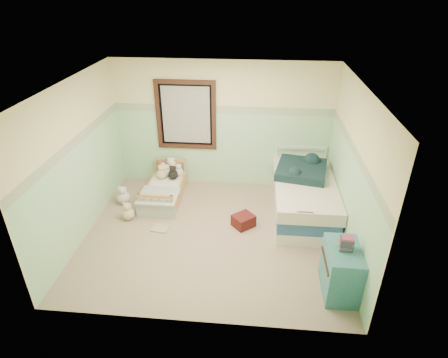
# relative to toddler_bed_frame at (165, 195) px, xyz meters

# --- Properties ---
(floor) EXTENTS (4.20, 3.60, 0.02)m
(floor) POSITION_rel_toddler_bed_frame_xyz_m (1.06, -1.05, -0.09)
(floor) COLOR gray
(floor) RESTS_ON ground
(ceiling) EXTENTS (4.20, 3.60, 0.02)m
(ceiling) POSITION_rel_toddler_bed_frame_xyz_m (1.06, -1.05, 2.43)
(ceiling) COLOR silver
(ceiling) RESTS_ON wall_back
(wall_back) EXTENTS (4.20, 0.04, 2.50)m
(wall_back) POSITION_rel_toddler_bed_frame_xyz_m (1.06, 0.75, 1.17)
(wall_back) COLOR beige
(wall_back) RESTS_ON floor
(wall_front) EXTENTS (4.20, 0.04, 2.50)m
(wall_front) POSITION_rel_toddler_bed_frame_xyz_m (1.06, -2.85, 1.17)
(wall_front) COLOR beige
(wall_front) RESTS_ON floor
(wall_left) EXTENTS (0.04, 3.60, 2.50)m
(wall_left) POSITION_rel_toddler_bed_frame_xyz_m (-1.04, -1.05, 1.17)
(wall_left) COLOR beige
(wall_left) RESTS_ON floor
(wall_right) EXTENTS (0.04, 3.60, 2.50)m
(wall_right) POSITION_rel_toddler_bed_frame_xyz_m (3.16, -1.05, 1.17)
(wall_right) COLOR beige
(wall_right) RESTS_ON floor
(wainscot_mint) EXTENTS (4.20, 0.01, 1.50)m
(wainscot_mint) POSITION_rel_toddler_bed_frame_xyz_m (1.06, 0.74, 0.67)
(wainscot_mint) COLOR #9CCCA6
(wainscot_mint) RESTS_ON floor
(border_strip) EXTENTS (4.20, 0.01, 0.15)m
(border_strip) POSITION_rel_toddler_bed_frame_xyz_m (1.06, 0.74, 1.49)
(border_strip) COLOR #4C6E54
(border_strip) RESTS_ON wall_back
(window_frame) EXTENTS (1.16, 0.06, 1.36)m
(window_frame) POSITION_rel_toddler_bed_frame_xyz_m (0.36, 0.71, 1.37)
(window_frame) COLOR black
(window_frame) RESTS_ON wall_back
(window_blinds) EXTENTS (0.92, 0.01, 1.12)m
(window_blinds) POSITION_rel_toddler_bed_frame_xyz_m (0.36, 0.72, 1.37)
(window_blinds) COLOR #B8B9B0
(window_blinds) RESTS_ON window_frame
(toddler_bed_frame) EXTENTS (0.64, 1.29, 0.17)m
(toddler_bed_frame) POSITION_rel_toddler_bed_frame_xyz_m (0.00, 0.00, 0.00)
(toddler_bed_frame) COLOR #B58342
(toddler_bed_frame) RESTS_ON floor
(toddler_mattress) EXTENTS (0.59, 1.23, 0.12)m
(toddler_mattress) POSITION_rel_toddler_bed_frame_xyz_m (0.00, 0.00, 0.14)
(toddler_mattress) COLOR white
(toddler_mattress) RESTS_ON toddler_bed_frame
(patchwork_quilt) EXTENTS (0.70, 0.64, 0.03)m
(patchwork_quilt) POSITION_rel_toddler_bed_frame_xyz_m (0.00, -0.40, 0.22)
(patchwork_quilt) COLOR #7592C1
(patchwork_quilt) RESTS_ON toddler_mattress
(plush_bed_brown) EXTENTS (0.20, 0.20, 0.20)m
(plush_bed_brown) POSITION_rel_toddler_bed_frame_xyz_m (-0.15, 0.50, 0.30)
(plush_bed_brown) COLOR brown
(plush_bed_brown) RESTS_ON toddler_mattress
(plush_bed_white) EXTENTS (0.24, 0.24, 0.24)m
(plush_bed_white) POSITION_rel_toddler_bed_frame_xyz_m (0.05, 0.50, 0.32)
(plush_bed_white) COLOR silver
(plush_bed_white) RESTS_ON toddler_mattress
(plush_bed_tan) EXTENTS (0.20, 0.20, 0.20)m
(plush_bed_tan) POSITION_rel_toddler_bed_frame_xyz_m (-0.10, 0.28, 0.30)
(plush_bed_tan) COLOR beige
(plush_bed_tan) RESTS_ON toddler_mattress
(plush_bed_dark) EXTENTS (0.19, 0.19, 0.19)m
(plush_bed_dark) POSITION_rel_toddler_bed_frame_xyz_m (0.13, 0.28, 0.30)
(plush_bed_dark) COLOR black
(plush_bed_dark) RESTS_ON toddler_mattress
(plush_floor_cream) EXTENTS (0.24, 0.24, 0.24)m
(plush_floor_cream) POSITION_rel_toddler_bed_frame_xyz_m (-0.72, -0.24, 0.04)
(plush_floor_cream) COLOR silver
(plush_floor_cream) RESTS_ON floor
(plush_floor_tan) EXTENTS (0.23, 0.23, 0.23)m
(plush_floor_tan) POSITION_rel_toddler_bed_frame_xyz_m (-0.47, -0.75, 0.03)
(plush_floor_tan) COLOR beige
(plush_floor_tan) RESTS_ON floor
(twin_bed_frame) EXTENTS (1.00, 2.01, 0.22)m
(twin_bed_frame) POSITION_rel_toddler_bed_frame_xyz_m (2.61, -0.26, 0.03)
(twin_bed_frame) COLOR silver
(twin_bed_frame) RESTS_ON floor
(twin_boxspring) EXTENTS (1.00, 2.01, 0.22)m
(twin_boxspring) POSITION_rel_toddler_bed_frame_xyz_m (2.61, -0.26, 0.25)
(twin_boxspring) COLOR navy
(twin_boxspring) RESTS_ON twin_bed_frame
(twin_mattress) EXTENTS (1.04, 2.05, 0.22)m
(twin_mattress) POSITION_rel_toddler_bed_frame_xyz_m (2.61, -0.26, 0.47)
(twin_mattress) COLOR silver
(twin_mattress) RESTS_ON twin_boxspring
(teal_blanket) EXTENTS (1.01, 1.05, 0.14)m
(teal_blanket) POSITION_rel_toddler_bed_frame_xyz_m (2.56, 0.04, 0.65)
(teal_blanket) COLOR black
(teal_blanket) RESTS_ON twin_mattress
(dresser) EXTENTS (0.44, 0.71, 0.71)m
(dresser) POSITION_rel_toddler_bed_frame_xyz_m (2.93, -2.14, 0.27)
(dresser) COLOR #2E6768
(dresser) RESTS_ON floor
(book_stack) EXTENTS (0.18, 0.14, 0.17)m
(book_stack) POSITION_rel_toddler_bed_frame_xyz_m (2.93, -2.13, 0.71)
(book_stack) COLOR #452625
(book_stack) RESTS_ON dresser
(red_pillow) EXTENTS (0.45, 0.44, 0.21)m
(red_pillow) POSITION_rel_toddler_bed_frame_xyz_m (1.56, -0.76, 0.02)
(red_pillow) COLOR maroon
(red_pillow) RESTS_ON floor
(floor_book) EXTENTS (0.30, 0.25, 0.03)m
(floor_book) POSITION_rel_toddler_bed_frame_xyz_m (0.16, -0.99, -0.07)
(floor_book) COLOR gold
(floor_book) RESTS_ON floor
(extra_plush_0) EXTENTS (0.22, 0.22, 0.22)m
(extra_plush_0) POSITION_rel_toddler_bed_frame_xyz_m (-0.01, 0.52, 0.31)
(extra_plush_0) COLOR brown
(extra_plush_0) RESTS_ON toddler_mattress
(extra_plush_1) EXTENTS (0.21, 0.21, 0.21)m
(extra_plush_1) POSITION_rel_toddler_bed_frame_xyz_m (0.09, 0.44, 0.31)
(extra_plush_1) COLOR beige
(extra_plush_1) RESTS_ON toddler_mattress
(extra_plush_2) EXTENTS (0.17, 0.17, 0.17)m
(extra_plush_2) POSITION_rel_toddler_bed_frame_xyz_m (0.21, 0.43, 0.29)
(extra_plush_2) COLOR silver
(extra_plush_2) RESTS_ON toddler_mattress
(extra_plush_3) EXTENTS (0.17, 0.17, 0.17)m
(extra_plush_3) POSITION_rel_toddler_bed_frame_xyz_m (-0.03, 0.40, 0.29)
(extra_plush_3) COLOR silver
(extra_plush_3) RESTS_ON toddler_mattress
(extra_plush_4) EXTENTS (0.16, 0.16, 0.16)m
(extra_plush_4) POSITION_rel_toddler_bed_frame_xyz_m (-0.06, 0.36, 0.28)
(extra_plush_4) COLOR silver
(extra_plush_4) RESTS_ON toddler_mattress
(extra_plush_5) EXTENTS (0.17, 0.17, 0.17)m
(extra_plush_5) POSITION_rel_toddler_bed_frame_xyz_m (-0.12, 0.47, 0.29)
(extra_plush_5) COLOR beige
(extra_plush_5) RESTS_ON toddler_mattress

